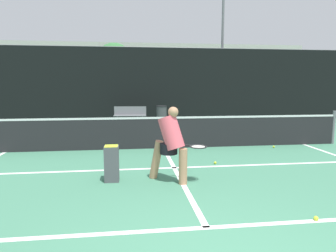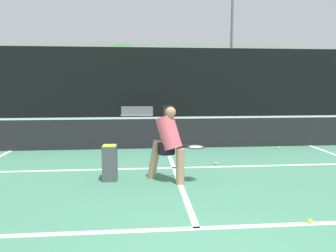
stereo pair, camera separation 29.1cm
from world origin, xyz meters
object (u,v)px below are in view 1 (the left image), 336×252
object	(u,v)px
ball_hopper	(112,163)
parked_car	(140,106)
courtside_bench	(130,115)
trash_bin	(162,115)
player_practicing	(171,142)

from	to	relation	value
ball_hopper	parked_car	bearing A→B (deg)	85.59
courtside_bench	trash_bin	bearing A→B (deg)	3.00
player_practicing	trash_bin	bearing A→B (deg)	125.62
trash_bin	player_practicing	bearing A→B (deg)	-94.86
player_practicing	ball_hopper	size ratio (longest dim) A/B	2.09
player_practicing	courtside_bench	xyz separation A→B (m)	(-0.77, 8.73, -0.32)
courtside_bench	trash_bin	xyz separation A→B (m)	(1.51, -0.05, -0.02)
courtside_bench	ball_hopper	bearing A→B (deg)	-87.57
courtside_bench	parked_car	world-z (taller)	parked_car
courtside_bench	parked_car	size ratio (longest dim) A/B	0.39
player_practicing	trash_bin	xyz separation A→B (m)	(0.74, 8.68, -0.34)
ball_hopper	courtside_bench	bearing A→B (deg)	87.48
trash_bin	parked_car	distance (m)	4.69
player_practicing	parked_car	bearing A→B (deg)	131.08
ball_hopper	courtside_bench	distance (m)	8.56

